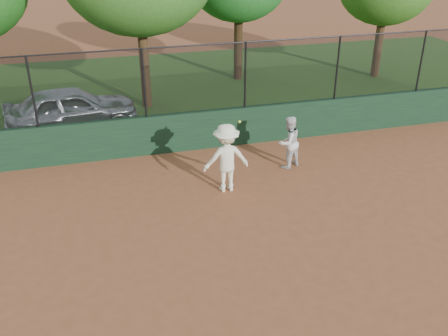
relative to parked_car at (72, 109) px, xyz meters
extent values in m
plane|color=#965130|center=(2.67, -8.64, -0.73)|extent=(80.00, 80.00, 0.00)
cube|color=#1A3921|center=(2.67, -2.64, -0.13)|extent=(26.00, 0.20, 1.20)
cube|color=#264716|center=(2.67, 3.36, -0.72)|extent=(36.00, 12.00, 0.01)
imported|color=#A8ACB1|center=(0.00, 0.00, 0.00)|extent=(4.46, 2.29, 1.45)
imported|color=silver|center=(5.87, -4.54, 0.03)|extent=(0.91, 0.82, 1.52)
imported|color=white|center=(3.82, -5.38, 0.19)|extent=(1.18, 0.68, 1.83)
sphere|color=#DDFD38|center=(4.08, -5.66, 1.26)|extent=(0.07, 0.07, 0.07)
cube|color=black|center=(2.67, -2.64, 1.47)|extent=(26.00, 0.02, 2.00)
cylinder|color=black|center=(2.67, -2.64, 2.45)|extent=(26.00, 0.04, 0.04)
cylinder|color=black|center=(-0.83, -2.64, 1.47)|extent=(0.06, 0.06, 2.00)
cylinder|color=black|center=(2.17, -2.64, 1.47)|extent=(0.06, 0.06, 2.00)
cylinder|color=black|center=(5.17, -2.64, 1.47)|extent=(0.06, 0.06, 2.00)
cylinder|color=black|center=(8.17, -2.64, 1.47)|extent=(0.06, 0.06, 2.00)
cylinder|color=black|center=(11.17, -2.64, 1.47)|extent=(0.06, 0.06, 2.00)
cylinder|color=#4E331C|center=(2.68, 1.59, 0.71)|extent=(0.36, 0.36, 2.87)
cylinder|color=#392413|center=(7.01, 4.14, 0.58)|extent=(0.36, 0.36, 2.62)
cylinder|color=#4E311B|center=(13.04, 2.89, 0.48)|extent=(0.36, 0.36, 2.42)
camera|label=1|loc=(0.73, -16.39, 5.71)|focal=40.00mm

